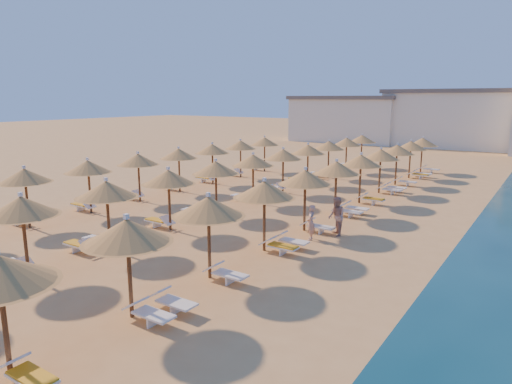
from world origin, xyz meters
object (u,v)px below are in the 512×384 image
Objects in this scene: parasol_row_east at (322,173)px; beachgoer_a at (311,222)px; parasol_row_west at (235,165)px; beachgoer_b at (336,216)px.

parasol_row_east reaches higher than beachgoer_a.
parasol_row_west is 7.08m from beachgoer_a.
beachgoer_b reaches higher than beachgoer_a.
beachgoer_b is (0.69, 1.21, 0.11)m from beachgoer_a.
parasol_row_east is 2.82m from beachgoer_b.
parasol_row_west is 26.06× the size of beachgoer_a.
beachgoer_b is at bearing -13.55° from parasol_row_west.
beachgoer_b is at bearing 125.97° from beachgoer_a.
beachgoer_a is (6.24, -2.87, -1.73)m from parasol_row_west.
parasol_row_west is at bearing 180.00° from parasol_row_east.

